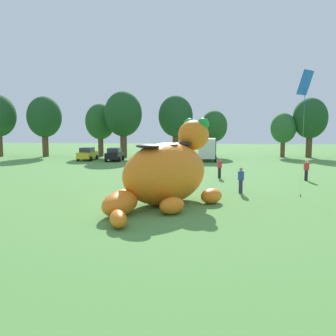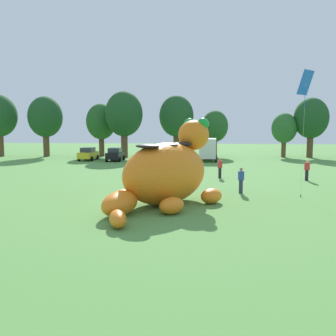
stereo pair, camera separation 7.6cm
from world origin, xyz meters
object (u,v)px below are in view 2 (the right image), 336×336
at_px(car_black, 115,154).
at_px(car_silver, 149,155).
at_px(box_truck, 208,149).
at_px(spectator_near_inflatable, 307,170).
at_px(giant_inflatable_creature, 166,172).
at_px(spectator_mid_field, 220,168).
at_px(spectator_by_cars, 241,180).
at_px(car_yellow, 88,154).
at_px(tethered_flying_kite, 305,85).

height_order(car_black, car_silver, same).
bearing_deg(box_truck, spectator_near_inflatable, -65.84).
bearing_deg(car_black, car_silver, -3.06).
distance_m(car_black, car_silver, 4.55).
distance_m(giant_inflatable_creature, spectator_mid_field, 11.49).
bearing_deg(box_truck, spectator_mid_field, -87.18).
bearing_deg(spectator_near_inflatable, car_black, 141.47).
bearing_deg(car_black, spectator_mid_field, -49.19).
distance_m(car_silver, spectator_by_cars, 23.83).
bearing_deg(spectator_mid_field, car_black, 130.81).
xyz_separation_m(car_yellow, spectator_by_cars, (17.79, -22.63, -0.01)).
height_order(giant_inflatable_creature, spectator_near_inflatable, giant_inflatable_creature).
xyz_separation_m(giant_inflatable_creature, tethered_flying_kite, (8.18, 2.81, 5.11)).
distance_m(giant_inflatable_creature, car_black, 27.53).
xyz_separation_m(car_yellow, box_truck, (15.94, 1.06, 0.74)).
relative_size(giant_inflatable_creature, box_truck, 1.46).
distance_m(box_truck, spectator_mid_field, 16.57).
distance_m(spectator_near_inflatable, spectator_mid_field, 7.07).
bearing_deg(spectator_by_cars, spectator_mid_field, 98.19).
bearing_deg(spectator_near_inflatable, tethered_flying_kite, -108.26).
distance_m(giant_inflatable_creature, car_silver, 26.09).
relative_size(car_yellow, spectator_mid_field, 2.41).
height_order(car_yellow, tethered_flying_kite, tethered_flying_kite).
distance_m(car_silver, spectator_mid_field, 16.95).
bearing_deg(giant_inflatable_creature, box_truck, 84.33).
bearing_deg(spectator_by_cars, car_black, 122.24).
bearing_deg(spectator_by_cars, box_truck, 94.45).
bearing_deg(spectator_mid_field, box_truck, 92.82).
relative_size(giant_inflatable_creature, car_silver, 2.27).
xyz_separation_m(car_black, tethered_flying_kite, (17.57, -23.06, 6.05)).
height_order(spectator_near_inflatable, tethered_flying_kite, tethered_flying_kite).
height_order(spectator_near_inflatable, spectator_by_cars, same).
relative_size(car_yellow, tethered_flying_kite, 0.53).
relative_size(spectator_by_cars, tethered_flying_kite, 0.22).
xyz_separation_m(box_truck, spectator_by_cars, (1.85, -23.69, -0.75)).
height_order(spectator_mid_field, tethered_flying_kite, tethered_flying_kite).
distance_m(box_truck, tethered_flying_kite, 25.77).
distance_m(giant_inflatable_creature, tethered_flying_kite, 10.05).
height_order(car_black, box_truck, box_truck).
relative_size(car_yellow, car_silver, 0.99).
xyz_separation_m(car_black, spectator_by_cars, (13.96, -22.13, -0.01)).
relative_size(car_black, spectator_by_cars, 2.41).
height_order(car_silver, spectator_mid_field, car_silver).
height_order(box_truck, spectator_mid_field, box_truck).
bearing_deg(box_truck, car_black, -172.65).
distance_m(spectator_mid_field, tethered_flying_kite, 11.12).
xyz_separation_m(giant_inflatable_creature, box_truck, (2.73, 27.43, -0.20)).
bearing_deg(spectator_by_cars, tethered_flying_kite, -14.40).
bearing_deg(car_silver, tethered_flying_kite, -60.28).
xyz_separation_m(car_silver, spectator_near_inflatable, (15.40, -15.64, -0.01)).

